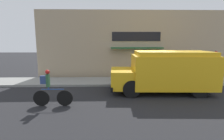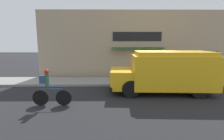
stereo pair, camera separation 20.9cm
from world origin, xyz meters
name	(u,v)px [view 1 (the left image)]	position (x,y,z in m)	size (l,w,h in m)	color
ground_plane	(150,86)	(0.00, 0.00, 0.00)	(70.00, 70.00, 0.00)	#232326
sidewalk	(146,81)	(0.00, 1.18, 0.07)	(28.00, 2.37, 0.14)	gray
storefront	(142,45)	(-0.01, 2.78, 2.59)	(16.16, 0.90, 5.17)	tan
school_bus	(166,71)	(0.55, -1.27, 1.21)	(5.66, 2.94, 2.30)	yellow
cyclist	(50,89)	(-5.24, -3.28, 0.76)	(1.74, 0.20, 1.64)	black
stop_sign_post	(215,61)	(4.37, 0.42, 1.56)	(0.45, 0.45, 2.12)	slate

